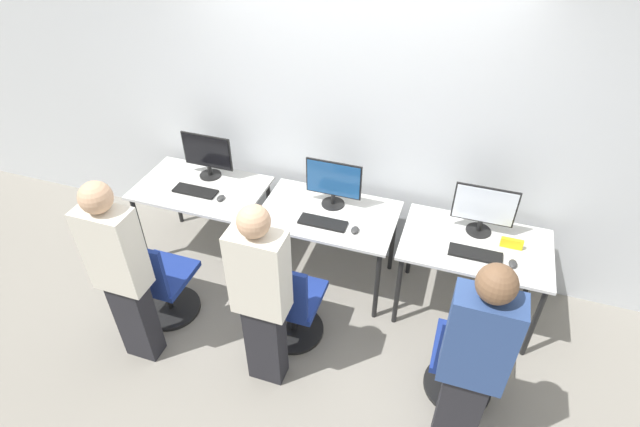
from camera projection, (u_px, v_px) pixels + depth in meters
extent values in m
plane|color=gray|center=(315.00, 305.00, 4.22)|extent=(20.00, 20.00, 0.00)
cube|color=silver|center=(347.00, 113.00, 3.98)|extent=(12.00, 0.05, 2.80)
cube|color=silver|center=(200.00, 188.00, 4.34)|extent=(1.10, 0.70, 0.02)
cylinder|color=black|center=(140.00, 230.00, 4.47)|extent=(0.04, 0.04, 0.71)
cylinder|color=black|center=(242.00, 254.00, 4.21)|extent=(0.04, 0.04, 0.71)
cylinder|color=black|center=(176.00, 193.00, 4.92)|extent=(0.04, 0.04, 0.71)
cylinder|color=black|center=(270.00, 213.00, 4.66)|extent=(0.04, 0.04, 0.71)
cylinder|color=black|center=(211.00, 175.00, 4.47)|extent=(0.19, 0.19, 0.01)
cylinder|color=black|center=(210.00, 170.00, 4.44)|extent=(0.04, 0.04, 0.09)
cube|color=black|center=(207.00, 151.00, 4.32)|extent=(0.46, 0.01, 0.31)
cube|color=black|center=(207.00, 152.00, 4.32)|extent=(0.44, 0.01, 0.29)
cube|color=black|center=(195.00, 191.00, 4.27)|extent=(0.38, 0.13, 0.02)
ellipsoid|color=#333333|center=(221.00, 198.00, 4.17)|extent=(0.06, 0.09, 0.03)
cylinder|color=black|center=(172.00, 308.00, 4.18)|extent=(0.48, 0.48, 0.03)
cylinder|color=black|center=(167.00, 292.00, 4.07)|extent=(0.04, 0.04, 0.35)
cube|color=navy|center=(163.00, 275.00, 3.95)|extent=(0.44, 0.44, 0.05)
cube|color=navy|center=(141.00, 270.00, 3.64)|extent=(0.40, 0.04, 0.44)
cube|color=#232328|center=(137.00, 319.00, 3.64)|extent=(0.25, 0.16, 0.72)
cube|color=silver|center=(113.00, 250.00, 3.23)|extent=(0.36, 0.20, 0.63)
sphere|color=tan|center=(96.00, 197.00, 2.97)|extent=(0.20, 0.20, 0.20)
cube|color=silver|center=(328.00, 214.00, 4.04)|extent=(1.10, 0.70, 0.02)
cylinder|color=black|center=(260.00, 258.00, 4.17)|extent=(0.04, 0.04, 0.71)
cylinder|color=black|center=(377.00, 286.00, 3.92)|extent=(0.04, 0.04, 0.71)
cylinder|color=black|center=(286.00, 216.00, 4.62)|extent=(0.04, 0.04, 0.71)
cylinder|color=black|center=(393.00, 239.00, 4.37)|extent=(0.04, 0.04, 0.71)
cylinder|color=black|center=(333.00, 204.00, 4.13)|extent=(0.19, 0.19, 0.01)
cylinder|color=black|center=(333.00, 199.00, 4.10)|extent=(0.04, 0.04, 0.09)
cube|color=black|center=(334.00, 179.00, 3.98)|extent=(0.46, 0.01, 0.31)
cube|color=navy|center=(333.00, 179.00, 3.98)|extent=(0.44, 0.01, 0.29)
cube|color=black|center=(323.00, 223.00, 3.92)|extent=(0.38, 0.13, 0.02)
ellipsoid|color=#333333|center=(355.00, 230.00, 3.84)|extent=(0.06, 0.09, 0.03)
cylinder|color=black|center=(294.00, 329.00, 4.00)|extent=(0.48, 0.48, 0.03)
cylinder|color=black|center=(293.00, 314.00, 3.89)|extent=(0.04, 0.04, 0.35)
cube|color=navy|center=(292.00, 296.00, 3.77)|extent=(0.44, 0.44, 0.05)
cube|color=navy|center=(280.00, 292.00, 3.47)|extent=(0.40, 0.04, 0.44)
cube|color=#232328|center=(266.00, 342.00, 3.49)|extent=(0.25, 0.16, 0.71)
cube|color=silver|center=(259.00, 273.00, 3.08)|extent=(0.36, 0.20, 0.62)
sphere|color=tan|center=(253.00, 221.00, 2.83)|extent=(0.20, 0.20, 0.20)
cube|color=silver|center=(476.00, 245.00, 3.75)|extent=(1.10, 0.70, 0.02)
cylinder|color=black|center=(398.00, 291.00, 3.88)|extent=(0.04, 0.04, 0.71)
cylinder|color=black|center=(534.00, 323.00, 3.62)|extent=(0.04, 0.04, 0.71)
cylinder|color=black|center=(412.00, 243.00, 4.32)|extent=(0.04, 0.04, 0.71)
cylinder|color=black|center=(534.00, 268.00, 4.07)|extent=(0.04, 0.04, 0.71)
cylinder|color=black|center=(478.00, 231.00, 3.85)|extent=(0.19, 0.19, 0.01)
cylinder|color=black|center=(480.00, 225.00, 3.82)|extent=(0.04, 0.04, 0.09)
cube|color=black|center=(485.00, 205.00, 3.71)|extent=(0.46, 0.01, 0.31)
cube|color=silver|center=(485.00, 206.00, 3.70)|extent=(0.44, 0.01, 0.29)
cube|color=black|center=(475.00, 254.00, 3.64)|extent=(0.38, 0.13, 0.02)
ellipsoid|color=#333333|center=(513.00, 264.00, 3.55)|extent=(0.06, 0.09, 0.03)
cylinder|color=black|center=(457.00, 386.00, 3.60)|extent=(0.48, 0.48, 0.03)
cylinder|color=black|center=(461.00, 370.00, 3.48)|extent=(0.04, 0.04, 0.35)
cube|color=navy|center=(467.00, 352.00, 3.36)|extent=(0.44, 0.44, 0.05)
cube|color=navy|center=(470.00, 354.00, 3.06)|extent=(0.40, 0.04, 0.44)
cube|color=#232328|center=(458.00, 410.00, 3.07)|extent=(0.25, 0.16, 0.73)
cube|color=navy|center=(480.00, 339.00, 2.65)|extent=(0.36, 0.20, 0.63)
sphere|color=brown|center=(497.00, 284.00, 2.40)|extent=(0.21, 0.21, 0.21)
cube|color=yellow|center=(512.00, 243.00, 3.68)|extent=(0.16, 0.03, 0.08)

